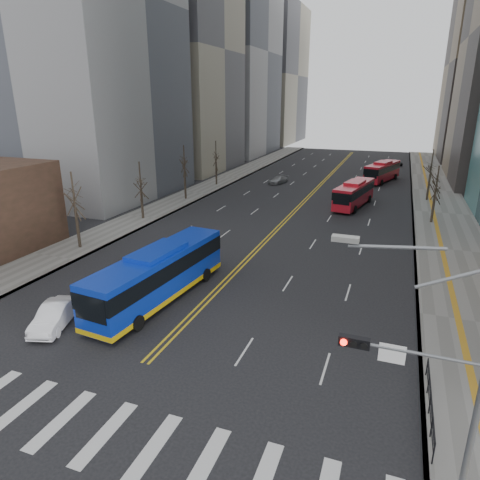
# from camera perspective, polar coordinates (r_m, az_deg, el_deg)

# --- Properties ---
(ground) EXTENTS (220.00, 220.00, 0.00)m
(ground) POSITION_cam_1_polar(r_m,az_deg,el_deg) (21.68, -20.23, -22.30)
(ground) COLOR black
(sidewalk_right) EXTENTS (7.00, 130.00, 0.15)m
(sidewalk_right) POSITION_cam_1_polar(r_m,az_deg,el_deg) (58.78, 25.33, 3.24)
(sidewalk_right) COLOR slate
(sidewalk_right) RESTS_ON ground
(sidewalk_left) EXTENTS (5.00, 130.00, 0.15)m
(sidewalk_left) POSITION_cam_1_polar(r_m,az_deg,el_deg) (64.98, -6.02, 6.25)
(sidewalk_left) COLOR slate
(sidewalk_left) RESTS_ON ground
(crosswalk) EXTENTS (26.70, 4.00, 0.01)m
(crosswalk) POSITION_cam_1_polar(r_m,az_deg,el_deg) (21.67, -20.23, -22.29)
(crosswalk) COLOR silver
(crosswalk) RESTS_ON ground
(centerline) EXTENTS (0.55, 100.00, 0.01)m
(centerline) POSITION_cam_1_polar(r_m,az_deg,el_deg) (69.29, 10.19, 6.77)
(centerline) COLOR gold
(centerline) RESTS_ON ground
(office_towers) EXTENTS (83.00, 134.00, 58.00)m
(office_towers) POSITION_cam_1_polar(r_m,az_deg,el_deg) (81.85, 13.26, 25.21)
(office_towers) COLOR gray
(office_towers) RESTS_ON ground
(signal_mast) EXTENTS (5.37, 0.37, 9.39)m
(signal_mast) POSITION_cam_1_polar(r_m,az_deg,el_deg) (16.61, 24.67, -15.89)
(signal_mast) COLOR gray
(signal_mast) RESTS_ON ground
(pedestrian_railing) EXTENTS (0.06, 6.06, 1.02)m
(pedestrian_railing) POSITION_cam_1_polar(r_m,az_deg,el_deg) (22.22, 24.05, -19.01)
(pedestrian_railing) COLOR black
(pedestrian_railing) RESTS_ON sidewalk_right
(street_trees) EXTENTS (35.20, 47.20, 7.60)m
(street_trees) POSITION_cam_1_polar(r_m,az_deg,el_deg) (50.93, -1.89, 8.45)
(street_trees) COLOR black
(street_trees) RESTS_ON ground
(blue_bus) EXTENTS (4.03, 13.36, 3.80)m
(blue_bus) POSITION_cam_1_polar(r_m,az_deg,el_deg) (30.74, -10.78, -4.36)
(blue_bus) COLOR #0B2AAC
(blue_bus) RESTS_ON ground
(red_bus_near) EXTENTS (4.36, 10.92, 3.39)m
(red_bus_near) POSITION_cam_1_polar(r_m,az_deg,el_deg) (58.34, 14.98, 6.14)
(red_bus_near) COLOR red
(red_bus_near) RESTS_ON ground
(red_bus_far) EXTENTS (5.52, 11.09, 3.44)m
(red_bus_far) POSITION_cam_1_polar(r_m,az_deg,el_deg) (77.55, 18.45, 8.79)
(red_bus_far) COLOR red
(red_bus_far) RESTS_ON ground
(car_white) EXTENTS (2.93, 4.82, 1.50)m
(car_white) POSITION_cam_1_polar(r_m,az_deg,el_deg) (29.63, -23.45, -9.22)
(car_white) COLOR white
(car_white) RESTS_ON ground
(car_dark_mid) EXTENTS (2.53, 3.92, 1.24)m
(car_dark_mid) POSITION_cam_1_polar(r_m,az_deg,el_deg) (56.32, 14.10, 4.46)
(car_dark_mid) COLOR black
(car_dark_mid) RESTS_ON ground
(car_silver) EXTENTS (2.88, 4.54, 1.22)m
(car_silver) POSITION_cam_1_polar(r_m,az_deg,el_deg) (72.39, 5.12, 7.98)
(car_silver) COLOR gray
(car_silver) RESTS_ON ground
(car_dark_far) EXTENTS (3.23, 4.48, 1.13)m
(car_dark_far) POSITION_cam_1_polar(r_m,az_deg,el_deg) (98.00, 20.07, 9.68)
(car_dark_far) COLOR black
(car_dark_far) RESTS_ON ground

